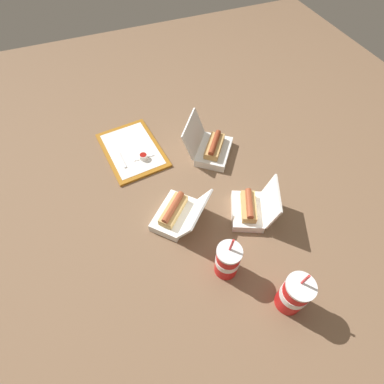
{
  "coord_description": "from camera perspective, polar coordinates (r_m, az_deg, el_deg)",
  "views": [
    {
      "loc": [
        -0.69,
        0.23,
        1.08
      ],
      "look_at": [
        -0.0,
        -0.04,
        0.05
      ],
      "focal_mm": 28.0,
      "sensor_mm": 36.0,
      "label": 1
    }
  ],
  "objects": [
    {
      "name": "soda_cup_left",
      "position": [
        1.09,
        18.88,
        -17.97
      ],
      "size": [
        0.1,
        0.1,
        0.24
      ],
      "color": "red",
      "rests_on": "ground_plane"
    },
    {
      "name": "clamshell_hotdog_center",
      "position": [
        1.23,
        -3.01,
        -4.09
      ],
      "size": [
        0.28,
        0.28,
        0.15
      ],
      "color": "white",
      "rests_on": "ground_plane"
    },
    {
      "name": "plastic_fork",
      "position": [
        1.47,
        -13.23,
        6.01
      ],
      "size": [
        0.11,
        0.02,
        0.0
      ],
      "primitive_type": "cube",
      "rotation": [
        0.0,
        0.0,
        0.09
      ],
      "color": "white",
      "rests_on": "food_tray"
    },
    {
      "name": "food_tray",
      "position": [
        1.52,
        -11.32,
        7.86
      ],
      "size": [
        0.4,
        0.3,
        0.01
      ],
      "color": "#A56619",
      "rests_on": "ground_plane"
    },
    {
      "name": "soda_cup_front",
      "position": [
        1.09,
        6.78,
        -12.85
      ],
      "size": [
        0.09,
        0.09,
        0.22
      ],
      "color": "red",
      "rests_on": "ground_plane"
    },
    {
      "name": "clamshell_hotdog_front",
      "position": [
        1.26,
        11.06,
        -3.14
      ],
      "size": [
        0.23,
        0.23,
        0.16
      ],
      "color": "white",
      "rests_on": "ground_plane"
    },
    {
      "name": "clamshell_hotdog_back",
      "position": [
        1.45,
        3.74,
        8.38
      ],
      "size": [
        0.29,
        0.29,
        0.18
      ],
      "color": "white",
      "rests_on": "ground_plane"
    },
    {
      "name": "ketchup_cup",
      "position": [
        1.45,
        -9.24,
        6.72
      ],
      "size": [
        0.04,
        0.04,
        0.02
      ],
      "color": "white",
      "rests_on": "food_tray"
    },
    {
      "name": "napkin_stack",
      "position": [
        1.49,
        -9.63,
        7.68
      ],
      "size": [
        0.1,
        0.1,
        0.0
      ],
      "primitive_type": "cube",
      "rotation": [
        0.0,
        0.0,
        0.01
      ],
      "color": "white",
      "rests_on": "food_tray"
    },
    {
      "name": "ground_plane",
      "position": [
        1.3,
        -1.67,
        -1.78
      ],
      "size": [
        3.2,
        3.2,
        0.0
      ],
      "primitive_type": "plane",
      "color": "brown"
    }
  ]
}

